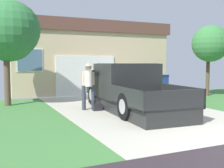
{
  "coord_description": "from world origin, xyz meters",
  "views": [
    {
      "loc": [
        -4.71,
        -4.1,
        1.68
      ],
      "look_at": [
        -0.68,
        4.88,
        0.91
      ],
      "focal_mm": 44.06,
      "sensor_mm": 36.0,
      "label": 1
    }
  ],
  "objects_px": {
    "handbag": "(97,107)",
    "person_with_hat": "(88,82)",
    "front_yard_tree": "(10,32)",
    "wheeled_trash_bin": "(160,83)",
    "house_with_garage": "(82,58)",
    "neighbor_tree": "(211,43)",
    "pickup_truck": "(128,89)"
  },
  "relations": [
    {
      "from": "handbag",
      "to": "house_with_garage",
      "type": "bearing_deg",
      "value": 76.15
    },
    {
      "from": "handbag",
      "to": "front_yard_tree",
      "type": "bearing_deg",
      "value": 137.61
    },
    {
      "from": "front_yard_tree",
      "to": "neighbor_tree",
      "type": "distance_m",
      "value": 9.39
    },
    {
      "from": "house_with_garage",
      "to": "neighbor_tree",
      "type": "height_order",
      "value": "house_with_garage"
    },
    {
      "from": "house_with_garage",
      "to": "neighbor_tree",
      "type": "bearing_deg",
      "value": -48.0
    },
    {
      "from": "pickup_truck",
      "to": "neighbor_tree",
      "type": "bearing_deg",
      "value": 20.91
    },
    {
      "from": "person_with_hat",
      "to": "handbag",
      "type": "height_order",
      "value": "person_with_hat"
    },
    {
      "from": "neighbor_tree",
      "to": "person_with_hat",
      "type": "bearing_deg",
      "value": -169.14
    },
    {
      "from": "wheeled_trash_bin",
      "to": "front_yard_tree",
      "type": "bearing_deg",
      "value": -172.15
    },
    {
      "from": "handbag",
      "to": "pickup_truck",
      "type": "bearing_deg",
      "value": -8.61
    },
    {
      "from": "house_with_garage",
      "to": "person_with_hat",
      "type": "bearing_deg",
      "value": -106.11
    },
    {
      "from": "handbag",
      "to": "front_yard_tree",
      "type": "relative_size",
      "value": 0.11
    },
    {
      "from": "handbag",
      "to": "front_yard_tree",
      "type": "distance_m",
      "value": 4.47
    },
    {
      "from": "front_yard_tree",
      "to": "wheeled_trash_bin",
      "type": "relative_size",
      "value": 3.9
    },
    {
      "from": "pickup_truck",
      "to": "neighbor_tree",
      "type": "xyz_separation_m",
      "value": [
        5.61,
        1.82,
        1.9
      ]
    },
    {
      "from": "handbag",
      "to": "house_with_garage",
      "type": "height_order",
      "value": "house_with_garage"
    },
    {
      "from": "wheeled_trash_bin",
      "to": "person_with_hat",
      "type": "bearing_deg",
      "value": -148.8
    },
    {
      "from": "handbag",
      "to": "person_with_hat",
      "type": "bearing_deg",
      "value": 123.27
    },
    {
      "from": "person_with_hat",
      "to": "handbag",
      "type": "relative_size",
      "value": 3.78
    },
    {
      "from": "house_with_garage",
      "to": "pickup_truck",
      "type": "bearing_deg",
      "value": -95.11
    },
    {
      "from": "person_with_hat",
      "to": "wheeled_trash_bin",
      "type": "distance_m",
      "value": 6.07
    },
    {
      "from": "house_with_garage",
      "to": "front_yard_tree",
      "type": "distance_m",
      "value": 6.53
    },
    {
      "from": "handbag",
      "to": "wheeled_trash_bin",
      "type": "height_order",
      "value": "wheeled_trash_bin"
    },
    {
      "from": "pickup_truck",
      "to": "handbag",
      "type": "xyz_separation_m",
      "value": [
        -1.11,
        0.17,
        -0.58
      ]
    },
    {
      "from": "front_yard_tree",
      "to": "handbag",
      "type": "bearing_deg",
      "value": -42.39
    },
    {
      "from": "front_yard_tree",
      "to": "neighbor_tree",
      "type": "height_order",
      "value": "front_yard_tree"
    },
    {
      "from": "person_with_hat",
      "to": "neighbor_tree",
      "type": "xyz_separation_m",
      "value": [
        6.93,
        1.33,
        1.65
      ]
    },
    {
      "from": "neighbor_tree",
      "to": "pickup_truck",
      "type": "bearing_deg",
      "value": -162.06
    },
    {
      "from": "person_with_hat",
      "to": "front_yard_tree",
      "type": "distance_m",
      "value": 3.7
    },
    {
      "from": "person_with_hat",
      "to": "wheeled_trash_bin",
      "type": "bearing_deg",
      "value": 33.64
    },
    {
      "from": "pickup_truck",
      "to": "wheeled_trash_bin",
      "type": "bearing_deg",
      "value": 46.16
    },
    {
      "from": "front_yard_tree",
      "to": "person_with_hat",
      "type": "bearing_deg",
      "value": -40.69
    }
  ]
}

